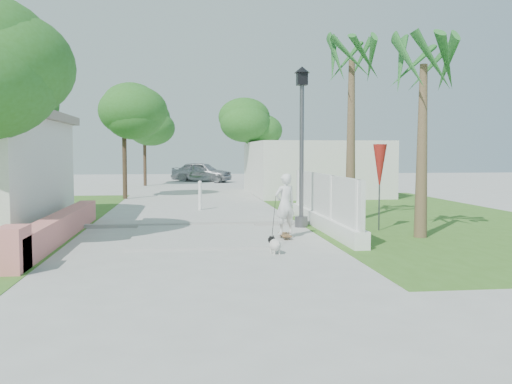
{
  "coord_description": "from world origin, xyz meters",
  "views": [
    {
      "loc": [
        -0.31,
        -10.04,
        2.09
      ],
      "look_at": [
        1.44,
        3.97,
        1.1
      ],
      "focal_mm": 40.0,
      "sensor_mm": 36.0,
      "label": 1
    }
  ],
  "objects": [
    {
      "name": "ground",
      "position": [
        0.0,
        0.0,
        0.0
      ],
      "size": [
        90.0,
        90.0,
        0.0
      ],
      "primitive_type": "plane",
      "color": "#B7B7B2",
      "rests_on": "ground"
    },
    {
      "name": "lattice_fence",
      "position": [
        3.4,
        5.0,
        0.54
      ],
      "size": [
        0.35,
        7.0,
        1.5
      ],
      "color": "white",
      "rests_on": "ground"
    },
    {
      "name": "street_lamp",
      "position": [
        2.9,
        5.5,
        2.43
      ],
      "size": [
        0.44,
        0.44,
        4.44
      ],
      "color": "#59595E",
      "rests_on": "ground"
    },
    {
      "name": "palm_far",
      "position": [
        4.6,
        6.5,
        4.48
      ],
      "size": [
        1.8,
        1.8,
        5.3
      ],
      "color": "brown",
      "rests_on": "ground"
    },
    {
      "name": "dog",
      "position": [
        1.5,
        1.43,
        0.2
      ],
      "size": [
        0.32,
        0.52,
        0.37
      ],
      "rotation": [
        0.0,
        0.0,
        0.24
      ],
      "color": "silver",
      "rests_on": "ground"
    },
    {
      "name": "tree_path_left",
      "position": [
        -2.98,
        15.98,
        3.82
      ],
      "size": [
        3.4,
        3.4,
        5.23
      ],
      "color": "#4C3826",
      "rests_on": "ground"
    },
    {
      "name": "bollard",
      "position": [
        0.2,
        10.0,
        0.58
      ],
      "size": [
        0.14,
        0.14,
        1.09
      ],
      "color": "white",
      "rests_on": "ground"
    },
    {
      "name": "palm_near",
      "position": [
        5.4,
        3.2,
        3.95
      ],
      "size": [
        1.8,
        1.8,
        4.7
      ],
      "color": "brown",
      "rests_on": "ground"
    },
    {
      "name": "skateboarder",
      "position": [
        1.83,
        2.9,
        0.71
      ],
      "size": [
        0.89,
        2.33,
        1.57
      ],
      "rotation": [
        0.0,
        0.0,
        3.52
      ],
      "color": "brown",
      "rests_on": "ground"
    },
    {
      "name": "parked_car",
      "position": [
        0.84,
        29.8,
        0.71
      ],
      "size": [
        4.51,
        3.16,
        1.43
      ],
      "primitive_type": "imported",
      "rotation": [
        0.0,
        0.0,
        1.18
      ],
      "color": "#ACAFB4",
      "rests_on": "ground"
    },
    {
      "name": "patio_umbrella",
      "position": [
        4.8,
        4.5,
        1.69
      ],
      "size": [
        0.36,
        0.36,
        2.3
      ],
      "color": "#59595E",
      "rests_on": "ground"
    },
    {
      "name": "tree_path_right",
      "position": [
        3.22,
        19.98,
        3.49
      ],
      "size": [
        3.0,
        3.0,
        4.79
      ],
      "color": "#4C3826",
      "rests_on": "ground"
    },
    {
      "name": "grass_right",
      "position": [
        7.0,
        8.0,
        0.01
      ],
      "size": [
        8.0,
        20.0,
        0.01
      ],
      "primitive_type": "cube",
      "color": "#3C6A21",
      "rests_on": "ground"
    },
    {
      "name": "path_strip",
      "position": [
        0.0,
        20.0,
        0.03
      ],
      "size": [
        3.2,
        36.0,
        0.06
      ],
      "primitive_type": "cube",
      "color": "#B7B7B2",
      "rests_on": "ground"
    },
    {
      "name": "building_right",
      "position": [
        6.0,
        18.0,
        1.3
      ],
      "size": [
        6.0,
        8.0,
        2.6
      ],
      "primitive_type": "cube",
      "color": "silver",
      "rests_on": "ground"
    },
    {
      "name": "pink_wall",
      "position": [
        -3.3,
        3.55,
        0.31
      ],
      "size": [
        0.45,
        8.2,
        0.8
      ],
      "color": "#DA7E6F",
      "rests_on": "ground"
    },
    {
      "name": "curb",
      "position": [
        0.0,
        6.0,
        0.05
      ],
      "size": [
        6.5,
        0.25,
        0.1
      ],
      "primitive_type": "cube",
      "color": "#999993",
      "rests_on": "ground"
    },
    {
      "name": "tree_left_mid",
      "position": [
        -5.48,
        8.48,
        3.5
      ],
      "size": [
        3.2,
        3.2,
        4.85
      ],
      "color": "#4C3826",
      "rests_on": "ground"
    },
    {
      "name": "tree_path_far",
      "position": [
        -2.78,
        25.98,
        3.82
      ],
      "size": [
        3.2,
        3.2,
        5.17
      ],
      "color": "#4C3826",
      "rests_on": "ground"
    }
  ]
}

